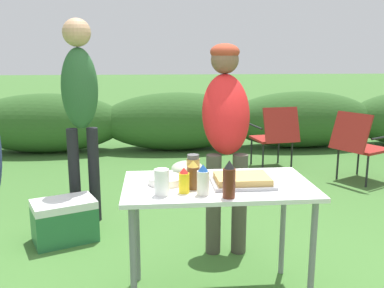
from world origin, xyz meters
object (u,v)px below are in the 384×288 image
Objects in this scene: mixing_bowl at (187,168)px; standing_person_in_dark_puffer at (80,99)px; camp_chair_green_behind_table at (359,143)px; food_tray at (242,180)px; mustard_bottle at (184,181)px; bbq_sauce_bottle at (229,180)px; cooler_box at (64,221)px; paper_cup_stack at (162,182)px; plate_stack at (166,180)px; mayo_bottle at (203,180)px; standing_person_in_gray_fleece at (226,123)px; beer_bottle at (193,175)px; camp_chair_near_hedge at (275,134)px; spice_jar at (193,169)px; folding_table at (218,196)px.

standing_person_in_dark_puffer is at bearing 125.58° from mixing_bowl.
mixing_bowl is 0.24× the size of camp_chair_green_behind_table.
mustard_bottle is (-0.35, -0.11, 0.04)m from food_tray.
bbq_sauce_bottle is 1.77m from cooler_box.
food_tray is at bearing 16.82° from paper_cup_stack.
plate_stack is 0.22m from mixing_bowl.
standing_person_in_gray_fleece reaches higher than mayo_bottle.
camp_chair_green_behind_table reaches higher than food_tray.
beer_bottle is 3.24m from camp_chair_green_behind_table.
beer_bottle is 0.12m from mayo_bottle.
mixing_bowl is 0.13× the size of standing_person_in_gray_fleece.
mixing_bowl is at bearing -125.02° from camp_chair_near_hedge.
camp_chair_green_behind_table is (1.99, 2.56, -0.37)m from bbq_sauce_bottle.
beer_bottle is (0.18, 0.10, 0.01)m from paper_cup_stack.
food_tray is 0.29m from spice_jar.
bbq_sauce_bottle is 1.24× the size of beer_bottle.
camp_chair_green_behind_table is 1.03m from camp_chair_near_hedge.
mayo_bottle is at bearing 107.66° from cooler_box.
standing_person_in_gray_fleece is 0.88× the size of standing_person_in_dark_puffer.
mixing_bowl reaches higher than plate_stack.
plate_stack is 0.17m from spice_jar.
standing_person_in_gray_fleece reaches higher than beer_bottle.
camp_chair_green_behind_table is at bearing 52.10° from bbq_sauce_bottle.
standing_person_in_dark_puffer is at bearing -152.64° from camp_chair_near_hedge.
camp_chair_green_behind_table is at bearing 46.46° from spice_jar.
paper_cup_stack is 1.69m from standing_person_in_dark_puffer.
camp_chair_green_behind_table reaches higher than folding_table.
camp_chair_green_behind_table is at bearing 47.83° from beer_bottle.
mixing_bowl is 1.41× the size of paper_cup_stack.
plate_stack is 0.43m from bbq_sauce_bottle.
standing_person_in_dark_puffer is at bearing 113.30° from paper_cup_stack.
camp_chair_near_hedge is 3.06m from cooler_box.
standing_person_in_dark_puffer is (-0.66, 1.53, 0.30)m from paper_cup_stack.
standing_person_in_gray_fleece reaches higher than food_tray.
cooler_box is (-0.94, 0.75, -0.61)m from mixing_bowl.
standing_person_in_dark_puffer is at bearing 117.33° from plate_stack.
beer_bottle is at bearing 49.85° from mustard_bottle.
bbq_sauce_bottle is 0.13× the size of standing_person_in_gray_fleece.
standing_person_in_dark_puffer is (-1.16, 0.62, 0.13)m from standing_person_in_gray_fleece.
folding_table is 0.81m from standing_person_in_gray_fleece.
cooler_box is (-1.23, 0.98, -0.60)m from food_tray.
mayo_bottle is (-0.25, -0.16, 0.05)m from food_tray.
mustard_bottle is (0.09, -0.17, 0.05)m from plate_stack.
plate_stack is 3.30m from camp_chair_near_hedge.
spice_jar is at bearing 84.85° from beer_bottle.
camp_chair_near_hedge is (1.41, 3.09, -0.34)m from mustard_bottle.
cooler_box is (-2.30, -2.00, -0.30)m from camp_chair_near_hedge.
standing_person_in_gray_fleece is 2.48m from camp_chair_green_behind_table.
spice_jar is at bearing 113.29° from cooler_box.
paper_cup_stack is at bearing 168.10° from bbq_sauce_bottle.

